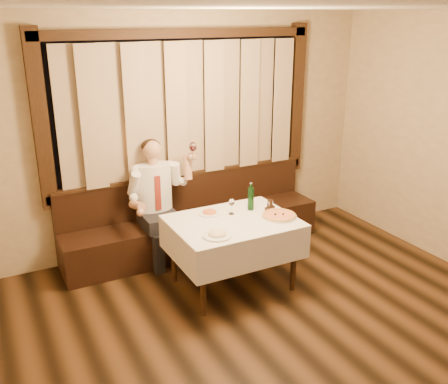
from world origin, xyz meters
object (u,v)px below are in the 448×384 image
pasta_cream (217,232)px  seated_man (157,193)px  green_bottle (251,198)px  cruet_caddy (270,206)px  pasta_red (210,211)px  banquette (193,225)px  pizza (279,216)px  dining_table (233,230)px

pasta_cream → seated_man: (-0.16, 1.21, 0.04)m
green_bottle → cruet_caddy: 0.23m
green_bottle → pasta_red: bearing=167.8°
pasta_cream → cruet_caddy: bearing=23.0°
banquette → pasta_cream: 1.42m
banquette → seated_man: 0.72m
pasta_cream → green_bottle: size_ratio=0.94×
pizza → cruet_caddy: cruet_caddy is taller
pasta_cream → cruet_caddy: 0.88m
pasta_cream → green_bottle: 0.78m
banquette → pizza: (0.47, -1.17, 0.46)m
pizza → pasta_red: bearing=145.5°
pizza → seated_man: size_ratio=0.26×
dining_table → pasta_cream: bearing=-139.1°
pasta_red → cruet_caddy: 0.66m
pasta_red → pizza: bearing=-34.5°
dining_table → pasta_red: bearing=117.2°
dining_table → pasta_red: pasta_red is taller
dining_table → pasta_red: 0.33m
pasta_cream → seated_man: size_ratio=0.20×
banquette → dining_table: banquette is taller
banquette → pasta_cream: size_ratio=11.13×
pizza → green_bottle: size_ratio=1.22×
pasta_red → green_bottle: size_ratio=0.79×
pasta_red → cruet_caddy: size_ratio=1.90×
pizza → banquette: bearing=111.7°
pasta_cream → cruet_caddy: cruet_caddy is taller
pizza → pasta_cream: 0.80m
pizza → pasta_cream: bearing=-170.6°
banquette → green_bottle: (0.31, -0.85, 0.58)m
dining_table → seated_man: seated_man is taller
banquette → cruet_caddy: size_ratio=25.17×
green_bottle → cruet_caddy: bearing=-30.1°
pasta_red → green_bottle: (0.45, -0.10, 0.10)m
banquette → pizza: size_ratio=8.59×
cruet_caddy → pasta_red: bearing=138.1°
banquette → cruet_caddy: (0.49, -0.96, 0.49)m
banquette → pasta_red: (-0.14, -0.76, 0.48)m
cruet_caddy → seated_man: (-0.97, 0.87, 0.03)m
pasta_cream → seated_man: seated_man is taller
pasta_red → pasta_cream: size_ratio=0.84×
dining_table → pizza: bearing=-17.5°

